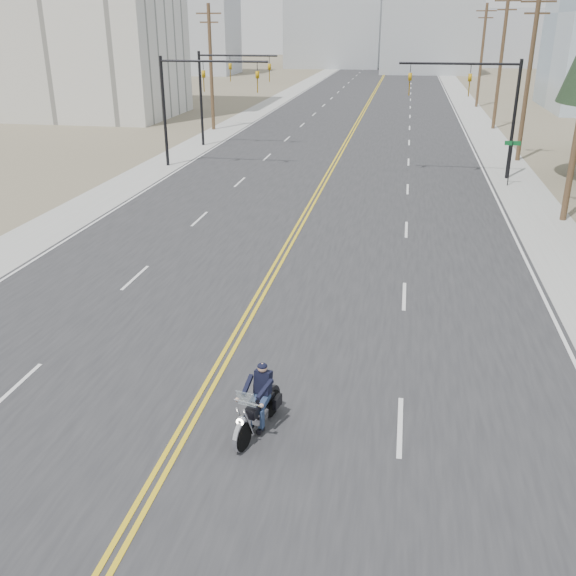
# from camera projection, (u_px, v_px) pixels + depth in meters

# --- Properties ---
(ground_plane) EXTENTS (400.00, 400.00, 0.00)m
(ground_plane) POSITION_uv_depth(u_px,v_px,m) (135.00, 519.00, 12.40)
(ground_plane) COLOR #776D56
(ground_plane) RESTS_ON ground
(road) EXTENTS (20.00, 200.00, 0.01)m
(road) POSITION_uv_depth(u_px,v_px,m) (368.00, 105.00, 76.08)
(road) COLOR #303033
(road) RESTS_ON ground
(sidewalk_left) EXTENTS (3.00, 200.00, 0.01)m
(sidewalk_left) POSITION_uv_depth(u_px,v_px,m) (273.00, 103.00, 77.97)
(sidewalk_left) COLOR #A5A5A0
(sidewalk_left) RESTS_ON ground
(sidewalk_right) EXTENTS (3.00, 200.00, 0.01)m
(sidewalk_right) POSITION_uv_depth(u_px,v_px,m) (467.00, 107.00, 74.19)
(sidewalk_right) COLOR #A5A5A0
(sidewalk_right) RESTS_ON ground
(traffic_mast_left) EXTENTS (7.10, 0.26, 7.00)m
(traffic_mast_left) POSITION_uv_depth(u_px,v_px,m) (193.00, 90.00, 41.10)
(traffic_mast_left) COLOR black
(traffic_mast_left) RESTS_ON ground
(traffic_mast_right) EXTENTS (7.10, 0.26, 7.00)m
(traffic_mast_right) POSITION_uv_depth(u_px,v_px,m) (482.00, 95.00, 38.16)
(traffic_mast_right) COLOR black
(traffic_mast_right) RESTS_ON ground
(traffic_mast_far) EXTENTS (6.10, 0.26, 7.00)m
(traffic_mast_far) POSITION_uv_depth(u_px,v_px,m) (222.00, 81.00, 48.46)
(traffic_mast_far) COLOR black
(traffic_mast_far) RESTS_ON ground
(street_sign) EXTENTS (0.90, 0.06, 2.62)m
(street_sign) POSITION_uv_depth(u_px,v_px,m) (511.00, 155.00, 37.23)
(street_sign) COLOR black
(street_sign) RESTS_ON ground
(utility_pole_c) EXTENTS (2.20, 0.30, 11.00)m
(utility_pole_c) POSITION_uv_depth(u_px,v_px,m) (529.00, 75.00, 42.73)
(utility_pole_c) COLOR brown
(utility_pole_c) RESTS_ON ground
(utility_pole_d) EXTENTS (2.20, 0.30, 11.50)m
(utility_pole_d) POSITION_uv_depth(u_px,v_px,m) (501.00, 59.00, 56.28)
(utility_pole_d) COLOR brown
(utility_pole_d) RESTS_ON ground
(utility_pole_e) EXTENTS (2.20, 0.30, 11.00)m
(utility_pole_e) POSITION_uv_depth(u_px,v_px,m) (482.00, 54.00, 71.84)
(utility_pole_e) COLOR brown
(utility_pole_e) RESTS_ON ground
(utility_pole_left) EXTENTS (2.20, 0.30, 10.50)m
(utility_pole_left) POSITION_uv_depth(u_px,v_px,m) (211.00, 66.00, 56.03)
(utility_pole_left) COLOR brown
(utility_pole_left) RESTS_ON ground
(haze_bldg_a) EXTENTS (14.00, 12.00, 22.00)m
(haze_bldg_a) POSITION_uv_depth(u_px,v_px,m) (196.00, 11.00, 118.57)
(haze_bldg_a) COLOR #B7BCC6
(haze_bldg_a) RESTS_ON ground
(haze_bldg_b) EXTENTS (18.00, 14.00, 14.00)m
(haze_bldg_b) POSITION_uv_depth(u_px,v_px,m) (430.00, 34.00, 122.13)
(haze_bldg_b) COLOR #ADB2B7
(haze_bldg_b) RESTS_ON ground
(haze_bldg_d) EXTENTS (20.00, 15.00, 26.00)m
(haze_bldg_d) POSITION_uv_depth(u_px,v_px,m) (335.00, 3.00, 136.77)
(haze_bldg_d) COLOR #ADB2B7
(haze_bldg_d) RESTS_ON ground
(haze_bldg_e) EXTENTS (14.00, 14.00, 12.00)m
(haze_bldg_e) POSITION_uv_depth(u_px,v_px,m) (505.00, 38.00, 142.47)
(haze_bldg_e) COLOR #B7BCC6
(haze_bldg_e) RESTS_ON ground
(haze_bldg_f) EXTENTS (12.00, 12.00, 16.00)m
(haze_bldg_f) POSITION_uv_depth(u_px,v_px,m) (151.00, 28.00, 135.82)
(haze_bldg_f) COLOR #ADB2B7
(haze_bldg_f) RESTS_ON ground
(motorcyclist) EXTENTS (1.39, 2.29, 1.67)m
(motorcyclist) POSITION_uv_depth(u_px,v_px,m) (257.00, 401.00, 14.76)
(motorcyclist) COLOR black
(motorcyclist) RESTS_ON ground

